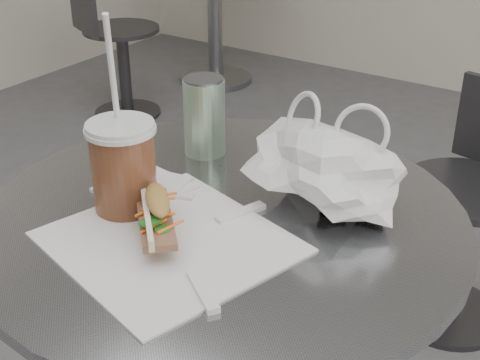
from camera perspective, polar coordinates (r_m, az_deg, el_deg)
The scene contains 10 objects.
cafe_table at distance 1.20m, azimuth -1.28°, elevation -14.04°, with size 0.76×0.76×0.74m.
chair_far at distance 1.96m, azimuth 18.94°, elevation -3.46°, with size 0.36×0.38×0.67m.
bg_chair at distance 3.30m, azimuth -10.57°, elevation 10.41°, with size 0.39×0.41×0.69m.
sandwich_paper at distance 0.97m, azimuth -6.09°, elevation -5.27°, with size 0.31×0.29×0.00m, color white.
banh_mi at distance 0.97m, azimuth -7.14°, elevation -3.01°, with size 0.19×0.20×0.07m.
iced_coffee at distance 1.03m, azimuth -9.93°, elevation 1.23°, with size 0.11×0.11×0.31m.
sunglasses at distance 1.04m, azimuth 9.51°, elevation -2.18°, with size 0.10×0.06×0.05m.
plastic_bag at distance 1.05m, azimuth 7.06°, elevation 1.04°, with size 0.24×0.19×0.12m, color white, non-canonical shape.
napkin_stack at distance 1.11m, azimuth -8.12°, elevation -0.68°, with size 0.15×0.15×0.01m.
drink_can at distance 1.21m, azimuth -3.06°, elevation 5.46°, with size 0.08×0.08×0.14m.
Camera 1 is at (0.52, -0.53, 1.27)m, focal length 50.00 mm.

